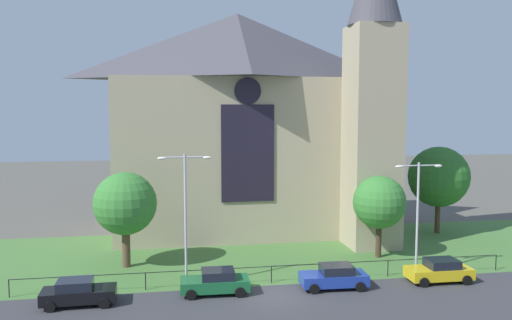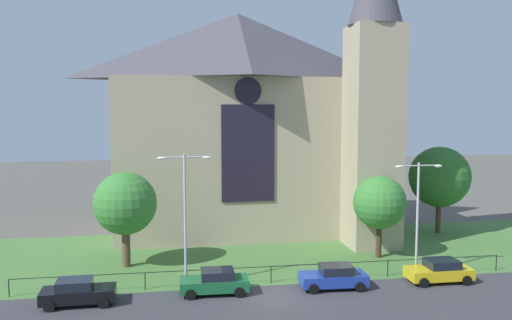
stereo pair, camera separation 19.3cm
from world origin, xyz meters
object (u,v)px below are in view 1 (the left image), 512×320
(streetlamp_far, at_px, (418,203))
(tree_right_near, at_px, (379,202))
(streetlamp_near, at_px, (185,204))
(parked_car_black, at_px, (78,292))
(parked_car_yellow, at_px, (440,271))
(tree_right_far, at_px, (439,177))
(parked_car_blue, at_px, (334,277))
(tree_left_near, at_px, (125,204))
(parked_car_green, at_px, (215,282))
(church_building, at_px, (247,121))

(streetlamp_far, bearing_deg, tree_right_near, 99.07)
(streetlamp_far, bearing_deg, streetlamp_near, -180.00)
(parked_car_black, distance_m, parked_car_yellow, 22.81)
(tree_right_near, xyz_separation_m, parked_car_yellow, (1.65, -6.28, -3.51))
(tree_right_far, distance_m, parked_car_blue, 19.80)
(tree_left_near, height_order, parked_car_green, tree_left_near)
(streetlamp_far, bearing_deg, parked_car_yellow, -60.12)
(streetlamp_far, bearing_deg, tree_right_far, 55.97)
(tree_right_far, height_order, parked_car_green, tree_right_far)
(tree_left_near, bearing_deg, parked_car_yellow, -18.75)
(tree_right_near, bearing_deg, tree_left_near, 177.88)
(tree_right_far, bearing_deg, parked_car_green, -149.26)
(streetlamp_near, height_order, parked_car_green, streetlamp_near)
(parked_car_black, xyz_separation_m, parked_car_yellow, (22.81, 0.32, 0.00))
(parked_car_yellow, bearing_deg, parked_car_green, 0.11)
(tree_right_far, distance_m, parked_car_yellow, 15.45)
(tree_left_near, bearing_deg, parked_car_blue, -27.82)
(tree_left_near, xyz_separation_m, streetlamp_far, (19.66, -5.43, 0.39))
(tree_right_far, distance_m, tree_left_near, 28.13)
(tree_right_near, xyz_separation_m, streetlamp_far, (0.76, -4.73, 0.72))
(parked_car_yellow, bearing_deg, tree_right_near, -74.38)
(tree_right_far, distance_m, streetlamp_near, 26.09)
(parked_car_black, distance_m, parked_car_green, 8.06)
(tree_right_near, distance_m, parked_car_black, 22.44)
(tree_left_near, xyz_separation_m, parked_car_green, (5.79, -6.77, -3.84))
(streetlamp_near, xyz_separation_m, parked_car_blue, (9.25, -1.60, -4.67))
(church_building, xyz_separation_m, parked_car_green, (-4.58, -16.80, -9.53))
(tree_right_near, xyz_separation_m, parked_car_black, (-21.16, -6.60, -3.51))
(streetlamp_far, height_order, parked_car_green, streetlamp_far)
(streetlamp_near, xyz_separation_m, streetlamp_far, (15.60, 0.00, -0.44))
(tree_right_far, xyz_separation_m, parked_car_blue, (-14.14, -13.14, -4.42))
(parked_car_yellow, bearing_deg, streetlamp_far, -59.19)
(streetlamp_near, bearing_deg, parked_car_green, -37.83)
(parked_car_green, height_order, parked_car_blue, same)
(parked_car_black, bearing_deg, parked_car_green, 2.36)
(tree_right_far, bearing_deg, church_building, 167.10)
(tree_right_near, bearing_deg, parked_car_yellow, -75.31)
(tree_right_near, height_order, streetlamp_near, streetlamp_near)
(tree_right_far, xyz_separation_m, tree_right_near, (-8.55, -6.81, -0.91))
(streetlamp_near, relative_size, streetlamp_far, 1.10)
(streetlamp_near, bearing_deg, streetlamp_far, 0.00)
(church_building, bearing_deg, parked_car_blue, -80.19)
(tree_right_far, distance_m, tree_right_near, 10.97)
(church_building, xyz_separation_m, parked_car_yellow, (10.19, -17.01, -9.53))
(streetlamp_near, relative_size, parked_car_blue, 2.01)
(tree_right_near, relative_size, parked_car_green, 1.48)
(streetlamp_near, xyz_separation_m, parked_car_yellow, (16.49, -1.55, -4.67))
(streetlamp_far, relative_size, parked_car_black, 1.83)
(tree_left_near, distance_m, streetlamp_near, 6.83)
(church_building, height_order, tree_right_near, church_building)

